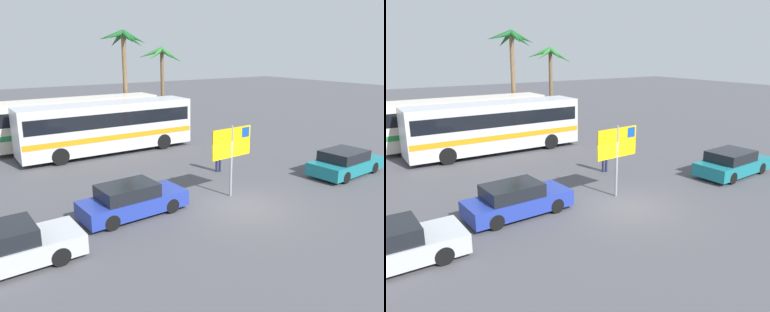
% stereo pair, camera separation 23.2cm
% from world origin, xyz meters
% --- Properties ---
extents(ground, '(120.00, 120.00, 0.00)m').
position_xyz_m(ground, '(0.00, 0.00, 0.00)').
color(ground, '#4C4C51').
extents(bus_front_coach, '(10.83, 2.43, 3.17)m').
position_xyz_m(bus_front_coach, '(-1.13, 11.38, 1.78)').
color(bus_front_coach, silver).
rests_on(bus_front_coach, ground).
extents(bus_rear_coach, '(10.83, 2.43, 3.17)m').
position_xyz_m(bus_rear_coach, '(-1.92, 14.56, 1.78)').
color(bus_rear_coach, silver).
rests_on(bus_rear_coach, ground).
extents(ferry_sign, '(2.20, 0.22, 3.20)m').
position_xyz_m(ferry_sign, '(0.48, 1.17, 2.33)').
color(ferry_sign, gray).
rests_on(ferry_sign, ground).
extents(car_silver, '(4.54, 1.88, 1.32)m').
position_xyz_m(car_silver, '(-9.02, 0.28, 0.64)').
color(car_silver, '#B7BABF').
rests_on(car_silver, ground).
extents(car_teal, '(4.46, 2.15, 1.32)m').
position_xyz_m(car_teal, '(7.40, 0.26, 0.64)').
color(car_teal, '#19757F').
rests_on(car_teal, ground).
extents(car_blue, '(4.30, 1.89, 1.32)m').
position_xyz_m(car_blue, '(-4.13, 1.69, 0.63)').
color(car_blue, '#23389E').
rests_on(car_blue, ground).
extents(pedestrian_by_bus, '(0.32, 0.32, 1.76)m').
position_xyz_m(pedestrian_by_bus, '(2.18, 4.32, 1.05)').
color(pedestrian_by_bus, '#1E2347').
rests_on(pedestrian_by_bus, ground).
extents(palm_tree_seaside, '(3.67, 3.55, 7.76)m').
position_xyz_m(palm_tree_seaside, '(2.33, 16.18, 6.39)').
color(palm_tree_seaside, brown).
rests_on(palm_tree_seaside, ground).
extents(palm_tree_inland, '(4.05, 4.23, 6.58)m').
position_xyz_m(palm_tree_inland, '(7.17, 19.00, 5.45)').
color(palm_tree_inland, brown).
rests_on(palm_tree_inland, ground).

